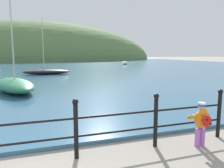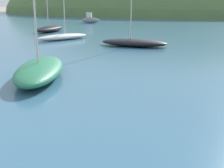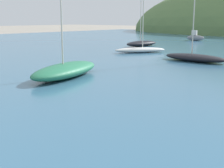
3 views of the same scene
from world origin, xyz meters
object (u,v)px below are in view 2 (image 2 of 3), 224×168
Objects in this scene: boat_nearest_quay at (50,29)px; boat_white_sailboat at (40,70)px; boat_far_right at (134,42)px; boat_far_left at (90,20)px; boat_red_dinghy at (63,36)px.

boat_white_sailboat reaches higher than boat_nearest_quay.
boat_white_sailboat reaches higher than boat_far_right.
boat_far_right reaches higher than boat_far_left.
boat_far_left is at bearing 104.50° from boat_white_sailboat.
boat_white_sailboat is at bearing -70.95° from boat_red_dinghy.
boat_white_sailboat is (3.73, -10.79, 0.10)m from boat_red_dinghy.
boat_red_dinghy is (3.07, -15.47, -0.17)m from boat_far_left.
boat_far_left is at bearing 101.22° from boat_red_dinghy.
boat_red_dinghy is 5.95m from boat_far_right.
boat_far_right reaches higher than boat_red_dinghy.
boat_red_dinghy is 0.85× the size of boat_white_sailboat.
boat_far_right is (9.01, -6.69, -0.03)m from boat_nearest_quay.
boat_far_right is (8.72, -17.35, -0.15)m from boat_far_left.
boat_red_dinghy is at bearing 161.60° from boat_far_right.
boat_far_left is 0.46× the size of boat_red_dinghy.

